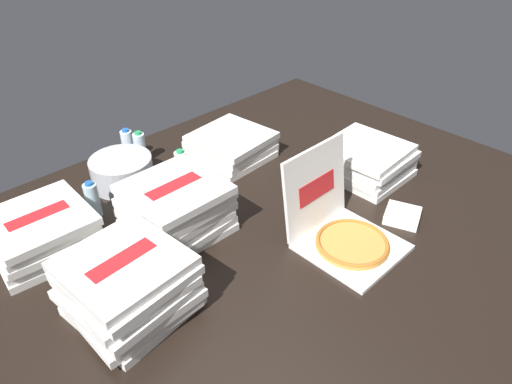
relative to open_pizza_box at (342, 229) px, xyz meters
name	(u,v)px	position (x,y,z in m)	size (l,w,h in m)	color
ground_plane	(262,230)	(-0.20, 0.32, -0.09)	(3.20, 2.40, 0.02)	black
open_pizza_box	(342,229)	(0.00, 0.00, 0.00)	(0.41, 0.48, 0.43)	white
pizza_stack_right_mid	(176,208)	(-0.49, 0.60, 0.06)	(0.44, 0.44, 0.27)	white
pizza_stack_right_far	(231,146)	(0.16, 0.94, 0.00)	(0.45, 0.46, 0.15)	white
pizza_stack_right_near	(129,287)	(-0.92, 0.32, 0.06)	(0.47, 0.47, 0.27)	white
pizza_stack_left_far	(367,160)	(0.57, 0.26, 0.02)	(0.44, 0.44, 0.19)	white
pizza_stack_center_near	(42,232)	(-1.01, 0.92, 0.02)	(0.46, 0.46, 0.19)	white
ice_bucket	(122,171)	(-0.46, 1.14, 0.00)	(0.34, 0.34, 0.16)	#B7BABF
water_bottle_0	(181,167)	(-0.22, 0.93, 0.02)	(0.07, 0.07, 0.20)	silver
water_bottle_1	(93,200)	(-0.72, 0.99, 0.02)	(0.07, 0.07, 0.20)	silver
water_bottle_2	(140,148)	(-0.26, 1.27, 0.02)	(0.07, 0.07, 0.20)	silver
water_bottle_3	(128,145)	(-0.30, 1.35, 0.02)	(0.07, 0.07, 0.20)	white
napkin_pile	(402,216)	(0.36, -0.11, -0.06)	(0.16, 0.16, 0.04)	white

